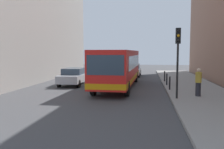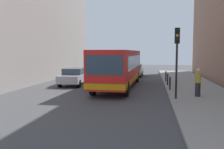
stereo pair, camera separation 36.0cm
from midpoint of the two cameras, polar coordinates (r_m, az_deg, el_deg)
name	(u,v)px [view 2 (the right image)]	position (r m, az deg, el deg)	size (l,w,h in m)	color
ground_plane	(121,92)	(17.85, 2.79, -4.05)	(80.00, 80.00, 0.00)	#424244
sidewalk	(200,93)	(18.06, 20.12, -4.01)	(4.40, 40.00, 0.15)	gray
building_left	(4,7)	(25.71, -23.25, 14.06)	(7.00, 32.00, 14.04)	gray
bus	(119,66)	(20.04, 2.21, 1.92)	(2.86, 11.09, 3.00)	red
car_beside_bus	(75,76)	(21.81, -8.15, -0.35)	(1.94, 4.44, 1.48)	#A5A8AD
car_behind_bus	(135,70)	(29.38, 5.58, 1.08)	(1.95, 4.44, 1.48)	silver
traffic_light	(177,50)	(14.77, 15.46, 5.56)	(0.28, 0.33, 4.10)	black
bollard_near	(170,83)	(18.34, 13.80, -1.98)	(0.11, 0.11, 0.95)	black
bollard_mid	(168,79)	(20.96, 13.23, -1.09)	(0.11, 0.11, 0.95)	black
bollard_far	(166,76)	(23.59, 12.78, -0.40)	(0.11, 0.11, 0.95)	black
pedestrian_near_signal	(198,82)	(16.06, 19.88, -1.74)	(0.38, 0.38, 1.72)	#26262D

